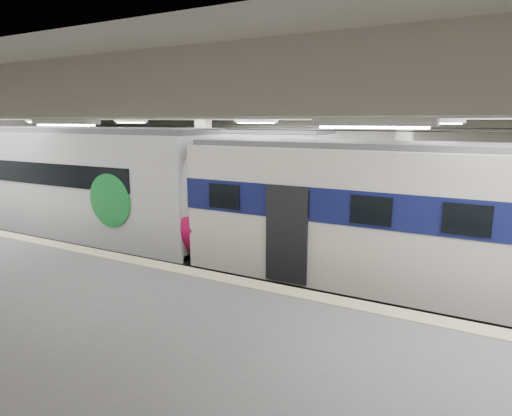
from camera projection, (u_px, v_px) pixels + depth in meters
The scene contains 4 objects.
station_hall at pixel (196, 181), 12.42m from camera, with size 36.00×24.00×5.75m.
modern_emu at pixel (95, 189), 16.95m from camera, with size 14.72×3.04×4.70m.
older_rer at pixel (422, 223), 11.33m from camera, with size 13.34×2.95×4.41m.
far_train at pixel (189, 173), 21.45m from camera, with size 14.49×3.30×4.59m.
Camera 1 is at (7.33, -11.80, 4.97)m, focal length 30.00 mm.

